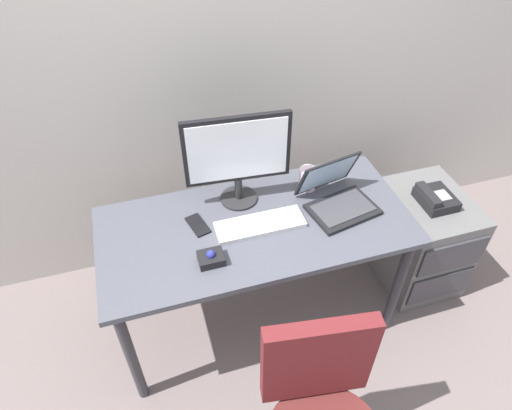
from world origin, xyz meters
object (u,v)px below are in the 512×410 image
desk_phone (435,198)px  coffee_mug (309,178)px  monitor_main (237,155)px  file_cabinet (420,239)px  trackball_mouse (211,258)px  laptop (337,196)px  cell_phone (198,225)px  keyboard (260,224)px

desk_phone → coffee_mug: coffee_mug is taller
desk_phone → monitor_main: size_ratio=0.41×
file_cabinet → trackball_mouse: (-1.24, -0.19, 0.46)m
file_cabinet → monitor_main: monitor_main is taller
laptop → cell_phone: 0.67m
desk_phone → monitor_main: monitor_main is taller
laptop → trackball_mouse: 0.68m
file_cabinet → keyboard: 1.08m
file_cabinet → laptop: 0.76m
desk_phone → monitor_main: (-1.02, 0.18, 0.38)m
desk_phone → trackball_mouse: bearing=-172.0°
cell_phone → keyboard: bearing=-32.1°
file_cabinet → keyboard: bearing=-177.2°
laptop → cell_phone: laptop is taller
file_cabinet → cell_phone: bearing=178.3°
monitor_main → keyboard: bearing=-78.2°
desk_phone → trackball_mouse: size_ratio=1.82×
file_cabinet → coffee_mug: size_ratio=5.17×
keyboard → monitor_main: bearing=101.8°
trackball_mouse → cell_phone: bearing=93.2°
keyboard → coffee_mug: coffee_mug is taller
cell_phone → coffee_mug: bearing=-4.2°
desk_phone → coffee_mug: 0.70m
desk_phone → trackball_mouse: (-1.24, -0.17, 0.13)m
laptop → trackball_mouse: (-0.66, -0.18, -0.03)m
desk_phone → trackball_mouse: 1.25m
coffee_mug → laptop: bearing=-62.2°
file_cabinet → coffee_mug: 0.85m
monitor_main → trackball_mouse: size_ratio=4.46×
keyboard → laptop: laptop is taller
file_cabinet → desk_phone: 0.33m
trackball_mouse → keyboard: bearing=28.5°
keyboard → coffee_mug: (0.31, 0.19, 0.04)m
monitor_main → laptop: (0.44, -0.17, -0.22)m
trackball_mouse → cell_phone: size_ratio=0.77×
keyboard → trackball_mouse: 0.30m
trackball_mouse → desk_phone: bearing=8.0°
monitor_main → laptop: bearing=-21.4°
file_cabinet → monitor_main: size_ratio=1.20×
laptop → keyboard: bearing=-174.7°
monitor_main → keyboard: (0.04, -0.21, -0.26)m
file_cabinet → laptop: (-0.59, -0.01, 0.49)m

